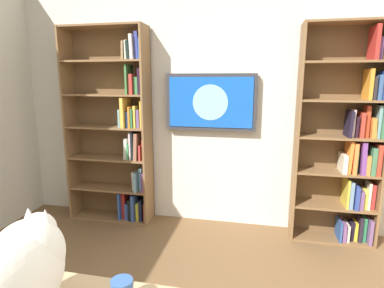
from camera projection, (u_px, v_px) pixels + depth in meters
name	position (u px, v px, depth m)	size (l,w,h in m)	color
wall_back	(218.00, 100.00, 3.29)	(4.52, 0.06, 2.70)	silver
bookshelf_left	(349.00, 142.00, 2.94)	(0.77, 0.28, 2.06)	brown
bookshelf_right	(119.00, 131.00, 3.42)	(0.92, 0.28, 2.10)	brown
wall_mounted_tv	(211.00, 102.00, 3.23)	(0.93, 0.07, 0.58)	#333338
cat	(12.00, 278.00, 0.99)	(0.26, 0.62, 0.36)	silver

